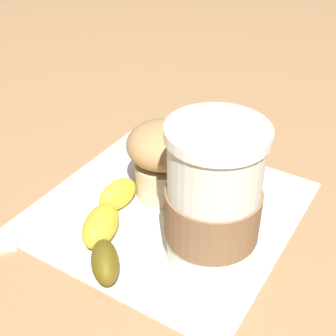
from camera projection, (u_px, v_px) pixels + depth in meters
The scene contains 5 objects.
ground_plane at pixel (168, 208), 0.52m from camera, with size 3.00×3.00×0.00m, color #A87C51.
paper_napkin at pixel (168, 207), 0.52m from camera, with size 0.26×0.26×0.00m, color white.
coffee_cup at pixel (213, 201), 0.42m from camera, with size 0.09×0.09×0.14m.
muffin at pixel (163, 156), 0.51m from camera, with size 0.08×0.08×0.09m.
banana at pixel (107, 225), 0.47m from camera, with size 0.07×0.15×0.03m.
Camera 1 is at (-0.13, 0.38, 0.33)m, focal length 50.00 mm.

